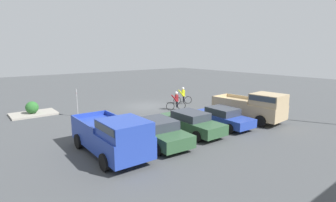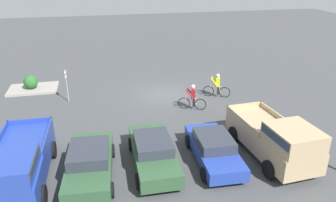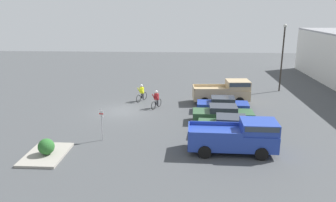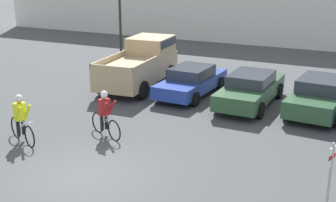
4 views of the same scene
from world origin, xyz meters
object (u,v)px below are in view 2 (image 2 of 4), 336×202
sedan_2 (90,162)px  fire_lane_sign (66,82)px  pickup_truck_0 (276,138)px  cyclist_1 (217,85)px  cyclist_0 (193,97)px  sedan_0 (213,148)px  pickup_truck_1 (18,164)px  shrub (31,82)px  sedan_1 (153,152)px

sedan_2 → fire_lane_sign: bearing=-81.3°
pickup_truck_0 → cyclist_1: (-0.21, -8.09, -0.31)m
cyclist_0 → sedan_0: bearing=82.5°
pickup_truck_1 → shrub: pickup_truck_1 is taller
pickup_truck_0 → pickup_truck_1: (11.24, -0.46, -0.04)m
sedan_0 → sedan_1: (2.80, -0.27, 0.04)m
sedan_1 → pickup_truck_1: (5.61, 0.34, 0.39)m
pickup_truck_0 → cyclist_0: size_ratio=3.24×
sedan_1 → pickup_truck_1: pickup_truck_1 is taller
sedan_1 → cyclist_1: cyclist_1 is taller
sedan_1 → fire_lane_sign: 9.64m
sedan_0 → cyclist_0: size_ratio=2.71×
pickup_truck_0 → shrub: (12.53, -12.25, -0.49)m
shrub → cyclist_0: bearing=151.0°
shrub → pickup_truck_0: bearing=135.7°
sedan_1 → sedan_2: (2.80, 0.26, 0.01)m
sedan_0 → shrub: 15.20m
pickup_truck_0 → shrub: bearing=-44.3°
sedan_2 → shrub: size_ratio=4.80×
sedan_2 → pickup_truck_1: 2.84m
sedan_1 → fire_lane_sign: (4.17, -8.66, 0.65)m
sedan_1 → sedan_2: bearing=5.4°
cyclist_1 → shrub: (12.74, -4.15, -0.18)m
sedan_1 → cyclist_0: (-3.58, -5.64, 0.12)m
fire_lane_sign → pickup_truck_1: bearing=80.9°
pickup_truck_0 → shrub: size_ratio=5.43×
pickup_truck_0 → sedan_0: (2.83, -0.54, -0.47)m
pickup_truck_1 → shrub: 11.86m
fire_lane_sign → sedan_0: bearing=128.0°
pickup_truck_0 → pickup_truck_1: pickup_truck_0 is taller
sedan_0 → cyclist_1: bearing=-111.9°
cyclist_1 → pickup_truck_0: bearing=88.5°
cyclist_0 → pickup_truck_0: bearing=107.7°
pickup_truck_0 → pickup_truck_1: size_ratio=0.98×
pickup_truck_0 → sedan_1: (5.63, -0.81, -0.43)m
sedan_2 → pickup_truck_1: pickup_truck_1 is taller
pickup_truck_0 → fire_lane_sign: bearing=-44.0°
sedan_2 → cyclist_0: 8.69m
sedan_2 → shrub: sedan_2 is taller
pickup_truck_0 → sedan_2: (8.43, -0.54, -0.42)m
sedan_0 → sedan_1: 2.81m
shrub → sedan_1: bearing=121.1°
pickup_truck_0 → cyclist_1: bearing=-91.5°
pickup_truck_1 → shrub: size_ratio=5.53×
cyclist_0 → fire_lane_sign: size_ratio=0.75×
sedan_1 → sedan_2: size_ratio=1.01×
sedan_0 → cyclist_0: cyclist_0 is taller
cyclist_0 → pickup_truck_1: bearing=33.1°
pickup_truck_0 → shrub: 17.53m
pickup_truck_0 → sedan_0: pickup_truck_0 is taller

